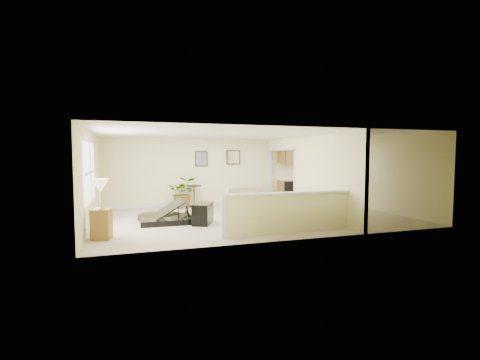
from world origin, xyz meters
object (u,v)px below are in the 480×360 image
object	(u,v)px
lamp_stand	(101,214)
small_plant	(266,199)
accent_table	(194,193)
palm_plant	(183,193)
piano	(164,201)
loveseat	(241,197)
piano_bench	(203,214)

from	to	relation	value
lamp_stand	small_plant	bearing A→B (deg)	35.25
accent_table	palm_plant	size ratio (longest dim) A/B	0.70
piano	lamp_stand	world-z (taller)	piano
accent_table	palm_plant	bearing A→B (deg)	-156.24
loveseat	accent_table	bearing A→B (deg)	-156.07
piano	piano_bench	size ratio (longest dim) A/B	2.11
piano	accent_table	size ratio (longest dim) A/B	2.27
lamp_stand	piano_bench	bearing A→B (deg)	22.16
piano_bench	palm_plant	xyz separation A→B (m)	(-0.08, 3.04, 0.26)
loveseat	small_plant	world-z (taller)	loveseat
piano_bench	accent_table	distance (m)	3.25
small_plant	piano	bearing A→B (deg)	-150.77
small_plant	loveseat	bearing A→B (deg)	159.89
small_plant	lamp_stand	size ratio (longest dim) A/B	0.35
piano	palm_plant	distance (m)	2.54
piano_bench	lamp_stand	world-z (taller)	lamp_stand
lamp_stand	palm_plant	bearing A→B (deg)	59.07
palm_plant	small_plant	distance (m)	3.14
piano	small_plant	distance (m)	4.60
piano_bench	small_plant	size ratio (longest dim) A/B	1.78
piano	palm_plant	bearing A→B (deg)	69.37
piano	palm_plant	world-z (taller)	piano
piano	accent_table	distance (m)	2.88
loveseat	palm_plant	bearing A→B (deg)	-151.26
palm_plant	lamp_stand	xyz separation A→B (m)	(-2.44, -4.06, 0.03)
small_plant	palm_plant	bearing A→B (deg)	177.38
piano	lamp_stand	xyz separation A→B (m)	(-1.55, -1.68, -0.00)
small_plant	lamp_stand	xyz separation A→B (m)	(-5.55, -3.92, 0.37)
piano	accent_table	world-z (taller)	piano
piano_bench	small_plant	distance (m)	4.20
piano	lamp_stand	distance (m)	2.29
loveseat	lamp_stand	bearing A→B (deg)	-113.64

